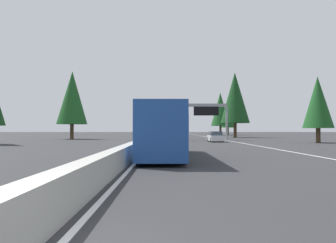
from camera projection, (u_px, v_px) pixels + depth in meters
name	position (u px, v px, depth m)	size (l,w,h in m)	color
ground_plane	(157.00, 138.00, 63.64)	(320.00, 320.00, 0.00)	#2D2D30
median_barrier	(158.00, 134.00, 83.64)	(180.00, 0.56, 0.90)	#ADAAA3
shoulder_stripe_right	(206.00, 137.00, 73.72)	(160.00, 0.16, 0.01)	silver
shoulder_stripe_median	(159.00, 137.00, 73.64)	(160.00, 0.16, 0.01)	silver
sign_gantry_overhead	(191.00, 111.00, 50.98)	(0.50, 12.68, 6.08)	gray
bus_mid_center	(162.00, 130.00, 19.33)	(11.50, 2.55, 3.10)	#1E4793
sedan_distant_b	(215.00, 137.00, 43.04)	(4.40, 1.80, 1.47)	silver
sedan_far_left	(165.00, 134.00, 66.31)	(4.40, 1.80, 1.47)	#AD931E
box_truck_mid_left	(176.00, 130.00, 113.45)	(8.50, 2.40, 2.95)	gold
pickup_near_right	(174.00, 132.00, 132.10)	(5.60, 2.00, 1.86)	#1E4793
sedan_mid_right	(166.00, 132.00, 114.89)	(4.40, 1.80, 1.47)	slate
minivan_far_right	(166.00, 132.00, 124.73)	(5.00, 1.95, 1.69)	black
bus_near_center	(166.00, 130.00, 101.80)	(11.50, 2.55, 3.10)	white
oncoming_near	(147.00, 134.00, 72.90)	(4.40, 1.80, 1.47)	maroon
conifer_right_near	(318.00, 102.00, 40.14)	(3.86, 3.86, 8.78)	#4C3823
conifer_right_mid	(235.00, 98.00, 67.98)	(6.41, 6.41, 14.57)	#4C3823
conifer_right_far	(220.00, 109.00, 93.86)	(5.80, 5.80, 13.19)	#4C3823
conifer_right_distant	(228.00, 115.00, 103.83)	(4.91, 4.91, 11.17)	#4C3823
conifer_left_near	(72.00, 98.00, 55.50)	(5.46, 5.46, 12.41)	#4C3823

